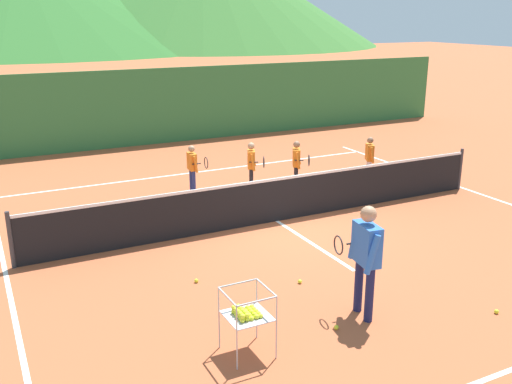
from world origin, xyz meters
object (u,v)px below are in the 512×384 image
object	(u,v)px
student_1	(252,162)
student_3	(370,155)
instructor	(366,251)
tennis_ball_4	(196,281)
tennis_ball_3	(496,312)
student_2	(297,161)
tennis_ball_0	(300,281)
student_0	(193,165)
tennis_ball_1	(336,327)
ball_cart	(246,313)
tennis_net	(277,199)

from	to	relation	value
student_1	student_3	distance (m)	3.20
instructor	tennis_ball_4	bearing A→B (deg)	130.28
tennis_ball_3	tennis_ball_4	world-z (taller)	same
student_2	student_3	xyz separation A→B (m)	(2.04, -0.29, -0.02)
student_1	student_3	world-z (taller)	student_1
instructor	tennis_ball_3	size ratio (longest dim) A/B	25.26
tennis_ball_3	student_2	bearing A→B (deg)	85.34
instructor	student_2	xyz separation A→B (m)	(2.39, 5.95, -0.27)
instructor	tennis_ball_0	bearing A→B (deg)	101.80
instructor	student_0	world-z (taller)	instructor
student_2	tennis_ball_1	bearing A→B (deg)	-115.81
tennis_ball_1	tennis_ball_4	bearing A→B (deg)	118.37
student_1	tennis_ball_0	distance (m)	5.25
tennis_ball_0	tennis_ball_1	distance (m)	1.52
ball_cart	tennis_ball_0	bearing A→B (deg)	40.48
tennis_net	student_1	world-z (taller)	student_1
student_3	tennis_ball_4	size ratio (longest dim) A/B	17.99
tennis_ball_0	tennis_ball_3	distance (m)	3.04
tennis_net	tennis_ball_1	size ratio (longest dim) A/B	156.92
student_3	tennis_ball_1	world-z (taller)	student_3
student_2	ball_cart	distance (m)	7.47
student_2	tennis_ball_4	size ratio (longest dim) A/B	18.53
student_1	student_2	xyz separation A→B (m)	(1.10, -0.34, -0.00)
ball_cart	tennis_ball_3	distance (m)	3.92
ball_cart	instructor	bearing A→B (deg)	3.49
student_0	tennis_ball_4	size ratio (longest dim) A/B	17.82
student_0	tennis_ball_3	world-z (taller)	student_0
student_3	tennis_ball_3	world-z (taller)	student_3
student_0	tennis_ball_0	size ratio (longest dim) A/B	17.82
student_0	tennis_ball_0	distance (m)	5.58
student_1	student_2	bearing A→B (deg)	-16.96
student_3	tennis_ball_3	distance (m)	7.05
student_1	student_2	distance (m)	1.15
tennis_ball_1	tennis_ball_3	world-z (taller)	same
student_3	tennis_ball_1	xyz separation A→B (m)	(-4.99, -5.82, -0.70)
student_1	ball_cart	bearing A→B (deg)	-116.99
tennis_ball_3	ball_cart	bearing A→B (deg)	168.87
instructor	tennis_ball_4	xyz separation A→B (m)	(-1.81, 2.13, -1.00)
student_0	tennis_ball_3	xyz separation A→B (m)	(1.88, -7.73, -0.70)
student_2	student_3	bearing A→B (deg)	-8.19
student_1	ball_cart	distance (m)	7.18
tennis_net	ball_cart	bearing A→B (deg)	-123.34
student_3	tennis_ball_4	world-z (taller)	student_3
student_2	student_3	distance (m)	2.06
student_1	tennis_ball_0	bearing A→B (deg)	-107.53
ball_cart	tennis_ball_0	xyz separation A→B (m)	(1.69, 1.45, -0.56)
tennis_net	student_2	bearing A→B (deg)	49.29
student_0	student_1	world-z (taller)	student_1
instructor	ball_cart	xyz separation A→B (m)	(-1.97, -0.12, -0.44)
student_3	tennis_ball_4	xyz separation A→B (m)	(-6.23, -3.52, -0.70)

